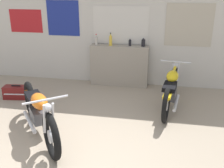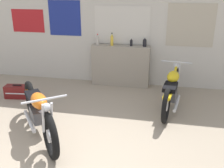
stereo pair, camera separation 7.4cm
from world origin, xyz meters
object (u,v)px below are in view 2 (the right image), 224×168
at_px(bottle_leftmost, 98,40).
at_px(motorcycle_orange, 39,111).
at_px(bottle_center, 131,42).
at_px(bottle_right_center, 145,42).
at_px(bottle_left_center, 112,40).
at_px(motorcycle_yellow, 172,89).
at_px(hard_case_darkred, 18,92).

xyz_separation_m(bottle_leftmost, motorcycle_orange, (-0.35, -2.57, -0.70)).
distance_m(bottle_center, bottle_right_center, 0.32).
bearing_deg(bottle_left_center, motorcycle_orange, -105.43).
height_order(bottle_left_center, motorcycle_yellow, bottle_left_center).
height_order(bottle_center, motorcycle_orange, bottle_center).
height_order(bottle_right_center, motorcycle_yellow, bottle_right_center).
relative_size(bottle_left_center, hard_case_darkred, 0.52).
height_order(motorcycle_orange, motorcycle_yellow, motorcycle_orange).
distance_m(bottle_leftmost, hard_case_darkred, 2.20).
xyz_separation_m(bottle_right_center, motorcycle_orange, (-1.48, -2.60, -0.68)).
bearing_deg(motorcycle_yellow, motorcycle_orange, -145.03).
bearing_deg(motorcycle_orange, bottle_right_center, 60.31).
xyz_separation_m(bottle_leftmost, bottle_left_center, (0.35, -0.01, 0.02)).
height_order(bottle_left_center, bottle_center, bottle_left_center).
bearing_deg(motorcycle_yellow, bottle_left_center, 143.92).
relative_size(bottle_left_center, motorcycle_orange, 0.18).
height_order(bottle_leftmost, bottle_center, bottle_leftmost).
height_order(bottle_center, motorcycle_yellow, bottle_center).
height_order(bottle_left_center, motorcycle_orange, bottle_left_center).
bearing_deg(motorcycle_orange, bottle_left_center, 74.57).
bearing_deg(motorcycle_yellow, hard_case_darkred, -176.87).
distance_m(bottle_leftmost, bottle_right_center, 1.13).
bearing_deg(bottle_left_center, bottle_center, 4.64).
relative_size(bottle_left_center, motorcycle_yellow, 0.15).
relative_size(bottle_leftmost, bottle_right_center, 1.20).
xyz_separation_m(bottle_right_center, hard_case_darkred, (-2.66, -1.28, -0.96)).
relative_size(bottle_center, motorcycle_yellow, 0.09).
bearing_deg(hard_case_darkred, bottle_leftmost, 39.14).
bearing_deg(bottle_right_center, bottle_left_center, -176.72).
distance_m(bottle_center, hard_case_darkred, 2.83).
bearing_deg(motorcycle_yellow, bottle_leftmost, 149.49).
distance_m(bottle_left_center, bottle_center, 0.47).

